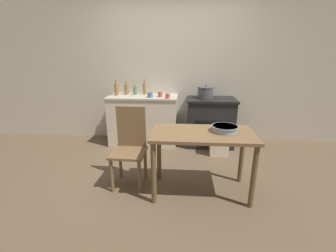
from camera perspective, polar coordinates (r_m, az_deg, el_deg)
name	(u,v)px	position (r m, az deg, el deg)	size (l,w,h in m)	color
ground_plane	(165,179)	(3.02, -0.75, -13.28)	(14.00, 14.00, 0.00)	brown
wall_back	(172,71)	(4.18, 1.13, 13.81)	(8.00, 0.07, 2.55)	beige
counter_cabinet	(144,120)	(4.07, -6.20, 1.60)	(1.21, 0.60, 0.87)	beige
stove	(210,122)	(4.04, 10.66, 1.05)	(0.83, 0.60, 0.84)	black
work_table	(202,142)	(2.53, 8.70, -4.10)	(1.13, 0.61, 0.74)	brown
chair	(130,145)	(2.78, -9.66, -4.77)	(0.41, 0.41, 0.96)	brown
flour_sack	(219,143)	(3.71, 12.85, -4.20)	(0.29, 0.20, 0.40)	beige
stock_pot	(205,92)	(3.96, 9.46, 8.44)	(0.28, 0.28, 0.22)	#4C4C51
mixing_bowl_large	(225,128)	(2.55, 14.24, -0.55)	(0.29, 0.29, 0.07)	#93A8B2
bottle_far_left	(116,89)	(4.10, -12.95, 9.08)	(0.07, 0.07, 0.27)	olive
bottle_left	(135,91)	(4.12, -8.33, 8.84)	(0.07, 0.07, 0.17)	#517F5B
bottle_mid_left	(145,89)	(4.11, -5.95, 9.45)	(0.06, 0.06, 0.27)	olive
bottle_center_left	(127,89)	(4.16, -10.47, 9.14)	(0.08, 0.08, 0.23)	olive
cup_center	(150,95)	(3.81, -4.58, 7.89)	(0.09, 0.09, 0.08)	#4C6B99
cup_center_right	(160,94)	(3.84, -1.99, 8.02)	(0.07, 0.07, 0.09)	#B74C42
cup_mid_right	(168,96)	(3.71, -0.09, 7.61)	(0.07, 0.07, 0.08)	#B74C42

